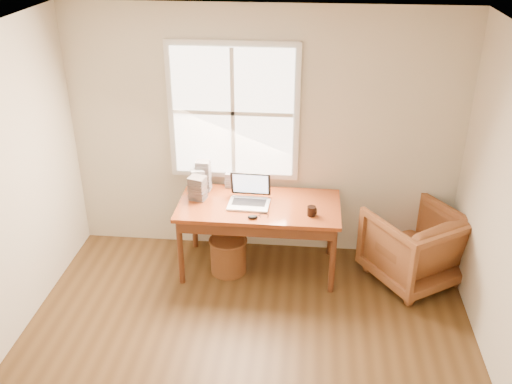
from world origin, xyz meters
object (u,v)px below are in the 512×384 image
at_px(armchair, 414,246).
at_px(cd_stack_a, 198,181).
at_px(desk, 259,206).
at_px(laptop, 249,191).
at_px(coffee_mug, 311,211).
at_px(wicker_stool, 228,256).

bearing_deg(armchair, cd_stack_a, -39.89).
height_order(desk, laptop, laptop).
distance_m(armchair, coffee_mug, 1.12).
height_order(armchair, laptop, laptop).
bearing_deg(desk, wicker_stool, -162.93).
xyz_separation_m(coffee_mug, cd_stack_a, (-1.17, 0.38, 0.08)).
height_order(wicker_stool, coffee_mug, coffee_mug).
distance_m(coffee_mug, cd_stack_a, 1.23).
distance_m(wicker_stool, cd_stack_a, 0.83).
distance_m(armchair, wicker_stool, 1.87).
bearing_deg(coffee_mug, laptop, 171.36).
height_order(wicker_stool, laptop, laptop).
bearing_deg(laptop, coffee_mug, -10.45).
distance_m(armchair, cd_stack_a, 2.27).
bearing_deg(laptop, cd_stack_a, 157.91).
xyz_separation_m(desk, armchair, (1.55, -0.03, -0.35)).
xyz_separation_m(desk, wicker_stool, (-0.31, -0.09, -0.55)).
distance_m(laptop, coffee_mug, 0.64).
bearing_deg(laptop, desk, 25.91).
bearing_deg(armchair, laptop, -33.40).
xyz_separation_m(desk, laptop, (-0.10, -0.04, 0.18)).
bearing_deg(armchair, desk, -34.98).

